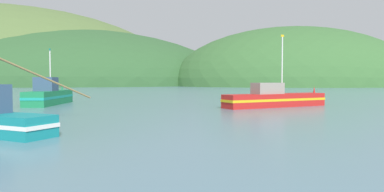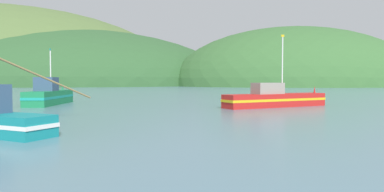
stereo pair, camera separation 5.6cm
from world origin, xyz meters
The scene contains 5 objects.
hill_far_center centered at (-68.57, 209.14, 0.00)m, with size 197.28×157.83×83.97m, color #516B38.
hill_mid_left centered at (-31.36, 191.32, 0.00)m, with size 171.06×136.85×56.80m, color #2D562D.
hill_mid_right centered at (71.58, 144.58, 0.00)m, with size 111.81×89.45×51.95m, color #386633.
fishing_boat_red centered at (9.18, 29.16, 0.78)m, with size 11.27×5.03×6.86m.
fishing_boat_green centered at (-12.42, 36.68, 0.93)m, with size 3.54×9.27×5.84m.
Camera 1 is at (-5.17, -1.85, 2.55)m, focal length 32.87 mm.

